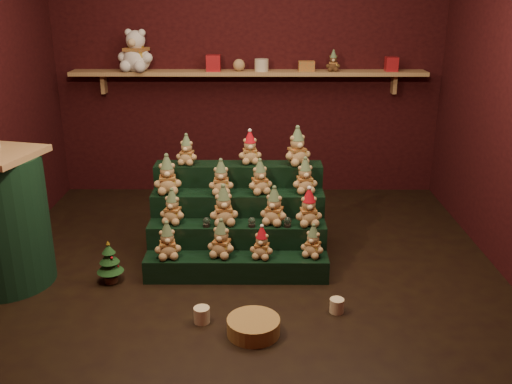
{
  "coord_description": "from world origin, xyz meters",
  "views": [
    {
      "loc": [
        0.1,
        -3.98,
        2.09
      ],
      "look_at": [
        0.08,
        0.25,
        0.59
      ],
      "focal_mm": 40.0,
      "sensor_mm": 36.0,
      "label": 1
    }
  ],
  "objects_px": {
    "wicker_basket": "(253,326)",
    "mini_christmas_tree": "(110,262)",
    "mug_left": "(202,315)",
    "riser_tier_front": "(236,267)",
    "white_bear": "(136,45)",
    "snow_globe_a": "(206,222)",
    "snow_globe_b": "(252,222)",
    "brown_bear": "(333,61)",
    "snow_globe_c": "(288,222)",
    "mug_right": "(337,306)"
  },
  "relations": [
    {
      "from": "wicker_basket",
      "to": "mini_christmas_tree",
      "type": "bearing_deg",
      "value": 147.65
    },
    {
      "from": "mini_christmas_tree",
      "to": "mug_left",
      "type": "relative_size",
      "value": 3.17
    },
    {
      "from": "mini_christmas_tree",
      "to": "wicker_basket",
      "type": "xyz_separation_m",
      "value": [
        1.09,
        -0.69,
        -0.11
      ]
    },
    {
      "from": "riser_tier_front",
      "to": "white_bear",
      "type": "relative_size",
      "value": 2.71
    },
    {
      "from": "snow_globe_a",
      "to": "wicker_basket",
      "type": "xyz_separation_m",
      "value": [
        0.37,
        -0.92,
        -0.35
      ]
    },
    {
      "from": "snow_globe_b",
      "to": "riser_tier_front",
      "type": "bearing_deg",
      "value": -126.15
    },
    {
      "from": "white_bear",
      "to": "snow_globe_a",
      "type": "bearing_deg",
      "value": -50.83
    },
    {
      "from": "wicker_basket",
      "to": "snow_globe_b",
      "type": "bearing_deg",
      "value": 91.25
    },
    {
      "from": "wicker_basket",
      "to": "brown_bear",
      "type": "relative_size",
      "value": 1.71
    },
    {
      "from": "mug_left",
      "to": "brown_bear",
      "type": "bearing_deg",
      "value": 65.99
    },
    {
      "from": "snow_globe_a",
      "to": "wicker_basket",
      "type": "bearing_deg",
      "value": -67.88
    },
    {
      "from": "snow_globe_c",
      "to": "wicker_basket",
      "type": "height_order",
      "value": "snow_globe_c"
    },
    {
      "from": "snow_globe_a",
      "to": "snow_globe_b",
      "type": "height_order",
      "value": "same"
    },
    {
      "from": "snow_globe_c",
      "to": "mini_christmas_tree",
      "type": "bearing_deg",
      "value": -170.4
    },
    {
      "from": "riser_tier_front",
      "to": "mug_left",
      "type": "bearing_deg",
      "value": -108.57
    },
    {
      "from": "mug_right",
      "to": "mug_left",
      "type": "bearing_deg",
      "value": -171.91
    },
    {
      "from": "mini_christmas_tree",
      "to": "brown_bear",
      "type": "relative_size",
      "value": 1.7
    },
    {
      "from": "riser_tier_front",
      "to": "mini_christmas_tree",
      "type": "xyz_separation_m",
      "value": [
        -0.95,
        -0.07,
        0.08
      ]
    },
    {
      "from": "riser_tier_front",
      "to": "brown_bear",
      "type": "relative_size",
      "value": 6.96
    },
    {
      "from": "mini_christmas_tree",
      "to": "mug_right",
      "type": "height_order",
      "value": "mini_christmas_tree"
    },
    {
      "from": "snow_globe_a",
      "to": "mug_left",
      "type": "xyz_separation_m",
      "value": [
        0.03,
        -0.78,
        -0.34
      ]
    },
    {
      "from": "riser_tier_front",
      "to": "white_bear",
      "type": "distance_m",
      "value": 2.64
    },
    {
      "from": "snow_globe_c",
      "to": "wicker_basket",
      "type": "xyz_separation_m",
      "value": [
        -0.26,
        -0.92,
        -0.35
      ]
    },
    {
      "from": "wicker_basket",
      "to": "brown_bear",
      "type": "distance_m",
      "value": 3.09
    },
    {
      "from": "snow_globe_a",
      "to": "snow_globe_b",
      "type": "bearing_deg",
      "value": 0.0
    },
    {
      "from": "wicker_basket",
      "to": "brown_bear",
      "type": "bearing_deg",
      "value": 73.67
    },
    {
      "from": "wicker_basket",
      "to": "snow_globe_a",
      "type": "bearing_deg",
      "value": 112.12
    },
    {
      "from": "wicker_basket",
      "to": "white_bear",
      "type": "distance_m",
      "value": 3.29
    },
    {
      "from": "mug_right",
      "to": "white_bear",
      "type": "distance_m",
      "value": 3.34
    },
    {
      "from": "wicker_basket",
      "to": "snow_globe_c",
      "type": "bearing_deg",
      "value": 74.32
    },
    {
      "from": "wicker_basket",
      "to": "brown_bear",
      "type": "height_order",
      "value": "brown_bear"
    },
    {
      "from": "mini_christmas_tree",
      "to": "mug_left",
      "type": "height_order",
      "value": "mini_christmas_tree"
    },
    {
      "from": "mug_left",
      "to": "wicker_basket",
      "type": "bearing_deg",
      "value": -21.45
    },
    {
      "from": "brown_bear",
      "to": "riser_tier_front",
      "type": "bearing_deg",
      "value": -111.31
    },
    {
      "from": "mug_left",
      "to": "riser_tier_front",
      "type": "bearing_deg",
      "value": 71.43
    },
    {
      "from": "snow_globe_c",
      "to": "mini_christmas_tree",
      "type": "relative_size",
      "value": 0.24
    },
    {
      "from": "riser_tier_front",
      "to": "white_bear",
      "type": "xyz_separation_m",
      "value": [
        -1.05,
        1.9,
        1.49
      ]
    },
    {
      "from": "snow_globe_a",
      "to": "snow_globe_b",
      "type": "xyz_separation_m",
      "value": [
        0.35,
        0.0,
        0.0
      ]
    },
    {
      "from": "snow_globe_b",
      "to": "mug_left",
      "type": "distance_m",
      "value": 0.91
    },
    {
      "from": "snow_globe_c",
      "to": "white_bear",
      "type": "height_order",
      "value": "white_bear"
    },
    {
      "from": "snow_globe_b",
      "to": "snow_globe_a",
      "type": "bearing_deg",
      "value": -180.0
    },
    {
      "from": "riser_tier_front",
      "to": "snow_globe_b",
      "type": "distance_m",
      "value": 0.37
    },
    {
      "from": "mug_right",
      "to": "brown_bear",
      "type": "bearing_deg",
      "value": 85.0
    },
    {
      "from": "snow_globe_b",
      "to": "snow_globe_c",
      "type": "bearing_deg",
      "value": 0.0
    },
    {
      "from": "snow_globe_a",
      "to": "wicker_basket",
      "type": "relative_size",
      "value": 0.22
    },
    {
      "from": "mini_christmas_tree",
      "to": "wicker_basket",
      "type": "relative_size",
      "value": 1.0
    },
    {
      "from": "white_bear",
      "to": "mug_right",
      "type": "bearing_deg",
      "value": -39.63
    },
    {
      "from": "snow_globe_b",
      "to": "brown_bear",
      "type": "height_order",
      "value": "brown_bear"
    },
    {
      "from": "snow_globe_b",
      "to": "wicker_basket",
      "type": "xyz_separation_m",
      "value": [
        0.02,
        -0.92,
        -0.35
      ]
    },
    {
      "from": "riser_tier_front",
      "to": "wicker_basket",
      "type": "relative_size",
      "value": 4.08
    }
  ]
}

